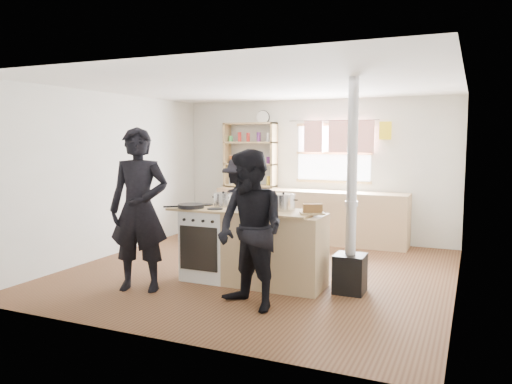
# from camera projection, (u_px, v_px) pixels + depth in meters

# --- Properties ---
(ground) EXTENTS (5.00, 5.00, 0.01)m
(ground) POSITION_uv_depth(u_px,v_px,m) (259.00, 272.00, 6.82)
(ground) COLOR brown
(ground) RESTS_ON ground
(back_counter) EXTENTS (3.40, 0.55, 0.90)m
(back_counter) POSITION_uv_depth(u_px,v_px,m) (309.00, 216.00, 8.79)
(back_counter) COLOR tan
(back_counter) RESTS_ON ground
(shelving_unit) EXTENTS (1.00, 0.28, 1.20)m
(shelving_unit) POSITION_uv_depth(u_px,v_px,m) (250.00, 154.00, 9.27)
(shelving_unit) COLOR tan
(shelving_unit) RESTS_ON back_counter
(thermos) EXTENTS (0.10, 0.10, 0.28)m
(thermos) POSITION_uv_depth(u_px,v_px,m) (353.00, 184.00, 8.42)
(thermos) COLOR silver
(thermos) RESTS_ON back_counter
(cooking_island) EXTENTS (1.97, 0.64, 0.93)m
(cooking_island) POSITION_uv_depth(u_px,v_px,m) (252.00, 247.00, 6.21)
(cooking_island) COLOR white
(cooking_island) RESTS_ON ground
(skillet_greens) EXTENTS (0.46, 0.46, 0.05)m
(skillet_greens) POSITION_uv_depth(u_px,v_px,m) (191.00, 206.00, 6.31)
(skillet_greens) COLOR black
(skillet_greens) RESTS_ON cooking_island
(roast_tray) EXTENTS (0.40, 0.34, 0.07)m
(roast_tray) POSITION_uv_depth(u_px,v_px,m) (245.00, 207.00, 6.15)
(roast_tray) COLOR silver
(roast_tray) RESTS_ON cooking_island
(stockpot_stove) EXTENTS (0.25, 0.25, 0.20)m
(stockpot_stove) POSITION_uv_depth(u_px,v_px,m) (223.00, 200.00, 6.46)
(stockpot_stove) COLOR #B3B3B6
(stockpot_stove) RESTS_ON cooking_island
(stockpot_counter) EXTENTS (0.30, 0.30, 0.22)m
(stockpot_counter) POSITION_uv_depth(u_px,v_px,m) (283.00, 202.00, 6.12)
(stockpot_counter) COLOR silver
(stockpot_counter) RESTS_ON cooking_island
(bread_board) EXTENTS (0.34, 0.30, 0.12)m
(bread_board) POSITION_uv_depth(u_px,v_px,m) (312.00, 210.00, 5.80)
(bread_board) COLOR tan
(bread_board) RESTS_ON cooking_island
(flue_heater) EXTENTS (0.35, 0.35, 2.50)m
(flue_heater) POSITION_uv_depth(u_px,v_px,m) (351.00, 237.00, 5.81)
(flue_heater) COLOR black
(flue_heater) RESTS_ON ground
(person_near_left) EXTENTS (0.81, 0.65, 1.94)m
(person_near_left) POSITION_uv_depth(u_px,v_px,m) (139.00, 210.00, 5.89)
(person_near_left) COLOR black
(person_near_left) RESTS_ON ground
(person_near_right) EXTENTS (1.01, 0.92, 1.70)m
(person_near_right) POSITION_uv_depth(u_px,v_px,m) (251.00, 230.00, 5.23)
(person_near_right) COLOR black
(person_near_right) RESTS_ON ground
(person_far) EXTENTS (1.00, 0.58, 1.55)m
(person_far) POSITION_uv_depth(u_px,v_px,m) (242.00, 211.00, 7.14)
(person_far) COLOR black
(person_far) RESTS_ON ground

